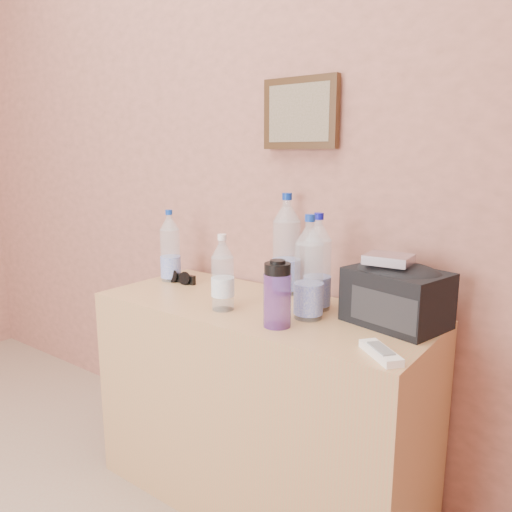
{
  "coord_description": "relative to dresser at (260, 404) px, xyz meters",
  "views": [
    {
      "loc": [
        1.32,
        0.4,
        1.26
      ],
      "look_at": [
        0.34,
        1.71,
        0.92
      ],
      "focal_mm": 35.0,
      "sensor_mm": 36.0,
      "label": 1
    }
  ],
  "objects": [
    {
      "name": "foil_packet",
      "position": [
        0.43,
        0.07,
        0.58
      ],
      "size": [
        0.14,
        0.12,
        0.03
      ],
      "primitive_type": "cube",
      "rotation": [
        0.0,
        0.0,
        0.08
      ],
      "color": "white",
      "rests_on": "toiletry_bag"
    },
    {
      "name": "pet_large_b",
      "position": [
        -0.02,
        0.19,
        0.54
      ],
      "size": [
        0.1,
        0.1,
        0.38
      ],
      "rotation": [
        0.0,
        0.0,
        -0.38
      ],
      "color": "#CCE6FF",
      "rests_on": "dresser"
    },
    {
      "name": "pet_large_a",
      "position": [
        -0.51,
        0.07,
        0.5
      ],
      "size": [
        0.08,
        0.08,
        0.29
      ],
      "rotation": [
        0.0,
        0.0,
        -0.29
      ],
      "color": "#AEC8DC",
      "rests_on": "dresser"
    },
    {
      "name": "pet_small",
      "position": [
        -0.08,
        -0.11,
        0.48
      ],
      "size": [
        0.07,
        0.07,
        0.26
      ],
      "rotation": [
        0.0,
        0.0,
        -0.26
      ],
      "color": "#CAE7FB",
      "rests_on": "dresser"
    },
    {
      "name": "picture_frame",
      "position": [
        0.0,
        0.24,
        1.03
      ],
      "size": [
        0.3,
        0.03,
        0.25
      ],
      "primitive_type": null,
      "color": "#382311",
      "rests_on": "room_shell"
    },
    {
      "name": "ac_remote",
      "position": [
        0.51,
        -0.17,
        0.38
      ],
      "size": [
        0.15,
        0.14,
        0.02
      ],
      "primitive_type": "cube",
      "rotation": [
        0.0,
        0.0,
        -0.68
      ],
      "color": "silver",
      "rests_on": "dresser"
    },
    {
      "name": "pet_large_d",
      "position": [
        0.2,
        -0.01,
        0.52
      ],
      "size": [
        0.09,
        0.09,
        0.33
      ],
      "rotation": [
        0.0,
        0.0,
        0.16
      ],
      "color": "#CDE6F9",
      "rests_on": "dresser"
    },
    {
      "name": "pet_large_c",
      "position": [
        0.17,
        0.09,
        0.52
      ],
      "size": [
        0.09,
        0.09,
        0.33
      ],
      "rotation": [
        0.0,
        0.0,
        0.25
      ],
      "color": "silver",
      "rests_on": "dresser"
    },
    {
      "name": "nalgene_bottle",
      "position": [
        0.16,
        -0.13,
        0.47
      ],
      "size": [
        0.08,
        0.08,
        0.21
      ],
      "rotation": [
        0.0,
        0.0,
        -0.16
      ],
      "color": "#5E3091",
      "rests_on": "dresser"
    },
    {
      "name": "toiletry_bag",
      "position": [
        0.45,
        0.1,
        0.47
      ],
      "size": [
        0.32,
        0.27,
        0.19
      ],
      "primitive_type": null,
      "rotation": [
        0.0,
        0.0,
        -0.23
      ],
      "color": "black",
      "rests_on": "dresser"
    },
    {
      "name": "dresser",
      "position": [
        0.0,
        0.0,
        0.0
      ],
      "size": [
        1.19,
        0.49,
        0.74
      ],
      "primitive_type": "cube",
      "color": "tan",
      "rests_on": "ground"
    },
    {
      "name": "sunglasses",
      "position": [
        -0.45,
        0.06,
        0.39
      ],
      "size": [
        0.15,
        0.06,
        0.04
      ],
      "primitive_type": null,
      "rotation": [
        0.0,
        0.0,
        0.03
      ],
      "color": "black",
      "rests_on": "dresser"
    }
  ]
}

